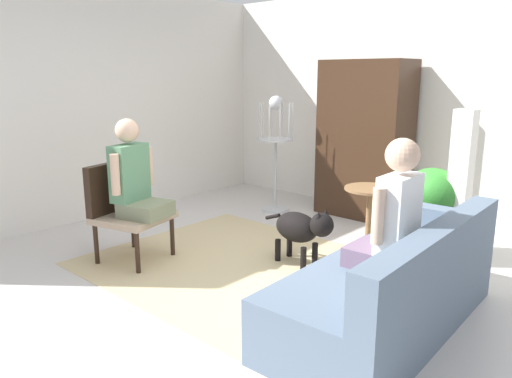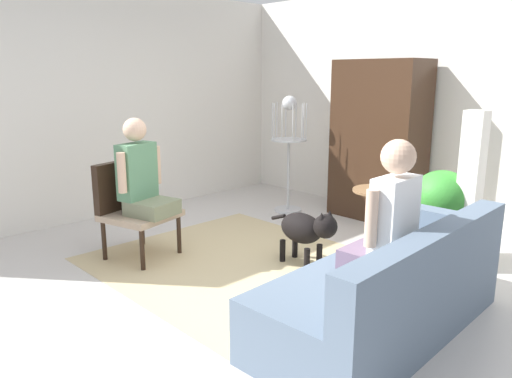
% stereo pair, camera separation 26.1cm
% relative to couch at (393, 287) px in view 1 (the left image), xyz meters
% --- Properties ---
extents(ground_plane, '(6.59, 6.59, 0.00)m').
position_rel_couch_xyz_m(ground_plane, '(-1.30, 0.07, -0.30)').
color(ground_plane, beige).
extents(back_wall, '(6.09, 0.12, 2.80)m').
position_rel_couch_xyz_m(back_wall, '(-1.30, 2.80, 1.10)').
color(back_wall, silver).
rests_on(back_wall, ground).
extents(left_wall, '(0.12, 5.93, 2.80)m').
position_rel_couch_xyz_m(left_wall, '(-4.11, 0.37, 1.10)').
color(left_wall, silver).
rests_on(left_wall, ground).
extents(area_rug, '(3.15, 2.31, 0.01)m').
position_rel_couch_xyz_m(area_rug, '(-1.37, 0.10, -0.29)').
color(area_rug, '#C6B284').
rests_on(area_rug, ground).
extents(couch, '(0.95, 2.09, 0.81)m').
position_rel_couch_xyz_m(couch, '(0.00, 0.00, 0.00)').
color(couch, slate).
rests_on(couch, ground).
extents(armchair, '(0.74, 0.75, 0.94)m').
position_rel_couch_xyz_m(armchair, '(-2.59, -0.50, 0.25)').
color(armchair, black).
rests_on(armchair, ground).
extents(person_on_couch, '(0.45, 0.53, 0.92)m').
position_rel_couch_xyz_m(person_on_couch, '(-0.02, -0.03, 0.53)').
color(person_on_couch, slate).
extents(person_on_armchair, '(0.55, 0.54, 0.91)m').
position_rel_couch_xyz_m(person_on_armchair, '(-2.44, -0.46, 0.53)').
color(person_on_armchair, gray).
extents(round_end_table, '(0.52, 0.52, 0.64)m').
position_rel_couch_xyz_m(round_end_table, '(-0.96, 1.36, 0.14)').
color(round_end_table, olive).
rests_on(round_end_table, ground).
extents(dog, '(0.80, 0.30, 0.58)m').
position_rel_couch_xyz_m(dog, '(-1.19, 0.51, 0.07)').
color(dog, black).
rests_on(dog, ground).
extents(bird_cage_stand, '(0.46, 0.46, 1.50)m').
position_rel_couch_xyz_m(bird_cage_stand, '(-2.60, 1.81, 0.57)').
color(bird_cage_stand, silver).
rests_on(bird_cage_stand, ground).
extents(potted_plant, '(0.55, 0.55, 0.89)m').
position_rel_couch_xyz_m(potted_plant, '(-0.40, 1.55, 0.30)').
color(potted_plant, '#996047').
rests_on(potted_plant, ground).
extents(column_lamp, '(0.20, 0.20, 1.46)m').
position_rel_couch_xyz_m(column_lamp, '(-0.14, 1.54, 0.43)').
color(column_lamp, '#4C4742').
rests_on(column_lamp, ground).
extents(armoire_cabinet, '(1.08, 0.56, 1.94)m').
position_rel_couch_xyz_m(armoire_cabinet, '(-1.65, 2.39, 0.67)').
color(armoire_cabinet, '#382316').
rests_on(armoire_cabinet, ground).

